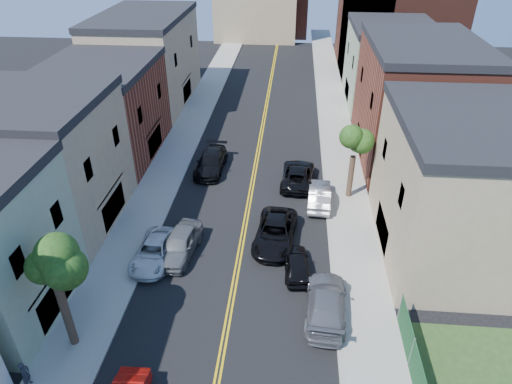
% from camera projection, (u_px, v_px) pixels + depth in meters
% --- Properties ---
extents(sidewalk_left, '(3.20, 100.00, 0.15)m').
position_uv_depth(sidewalk_left, '(183.00, 137.00, 46.17)').
color(sidewalk_left, gray).
rests_on(sidewalk_left, ground).
extents(sidewalk_right, '(3.20, 100.00, 0.15)m').
position_uv_depth(sidewalk_right, '(339.00, 142.00, 45.04)').
color(sidewalk_right, gray).
rests_on(sidewalk_right, ground).
extents(curb_left, '(0.30, 100.00, 0.15)m').
position_uv_depth(curb_left, '(200.00, 137.00, 46.05)').
color(curb_left, gray).
rests_on(curb_left, ground).
extents(curb_right, '(0.30, 100.00, 0.15)m').
position_uv_depth(curb_right, '(322.00, 142.00, 45.16)').
color(curb_right, gray).
rests_on(curb_right, ground).
extents(bldg_left_tan_near, '(9.00, 10.00, 9.00)m').
position_uv_depth(bldg_left_tan_near, '(44.00, 167.00, 31.58)').
color(bldg_left_tan_near, '#998466').
rests_on(bldg_left_tan_near, ground).
extents(bldg_left_brick, '(9.00, 12.00, 8.00)m').
position_uv_depth(bldg_left_brick, '(103.00, 113.00, 41.15)').
color(bldg_left_brick, brown).
rests_on(bldg_left_brick, ground).
extents(bldg_left_tan_far, '(9.00, 16.00, 9.50)m').
position_uv_depth(bldg_left_tan_far, '(147.00, 62.00, 52.60)').
color(bldg_left_tan_far, '#998466').
rests_on(bldg_left_tan_far, ground).
extents(bldg_right_tan, '(9.00, 12.00, 9.00)m').
position_uv_depth(bldg_right_tan, '(461.00, 192.00, 28.72)').
color(bldg_right_tan, '#998466').
rests_on(bldg_right_tan, ground).
extents(bldg_right_brick, '(9.00, 14.00, 10.00)m').
position_uv_depth(bldg_right_brick, '(415.00, 104.00, 40.31)').
color(bldg_right_brick, brown).
rests_on(bldg_right_brick, ground).
extents(bldg_right_palegrn, '(9.00, 12.00, 8.50)m').
position_uv_depth(bldg_right_palegrn, '(389.00, 67.00, 52.55)').
color(bldg_right_palegrn, gray).
rests_on(bldg_right_palegrn, ground).
extents(church, '(16.20, 14.20, 22.60)m').
position_uv_depth(church, '(391.00, 15.00, 63.54)').
color(church, '#4C2319').
rests_on(church, ground).
extents(backdrop_left, '(14.00, 8.00, 12.00)m').
position_uv_depth(backdrop_left, '(256.00, 3.00, 78.30)').
color(backdrop_left, '#998466').
rests_on(backdrop_left, ground).
extents(backdrop_center, '(10.00, 8.00, 10.00)m').
position_uv_depth(backdrop_center, '(280.00, 6.00, 81.92)').
color(backdrop_center, brown).
rests_on(backdrop_center, ground).
extents(tree_left_mid, '(5.20, 5.20, 9.29)m').
position_uv_depth(tree_left_mid, '(46.00, 247.00, 20.74)').
color(tree_left_mid, '#3E2E1F').
rests_on(tree_left_mid, sidewalk_left).
extents(tree_right_far, '(4.40, 4.40, 8.03)m').
position_uv_depth(tree_right_far, '(357.00, 131.00, 33.58)').
color(tree_right_far, '#3E2E1F').
rests_on(tree_right_far, sidewalk_right).
extents(white_pickup, '(2.50, 5.08, 1.39)m').
position_uv_depth(white_pickup, '(154.00, 251.00, 29.68)').
color(white_pickup, silver).
rests_on(white_pickup, ground).
extents(grey_car_left, '(2.65, 5.19, 1.69)m').
position_uv_depth(grey_car_left, '(180.00, 244.00, 30.11)').
color(grey_car_left, '#595D61').
rests_on(grey_car_left, ground).
extents(black_car_left, '(2.51, 5.71, 1.63)m').
position_uv_depth(black_car_left, '(211.00, 162.00, 39.98)').
color(black_car_left, black).
rests_on(black_car_left, ground).
extents(grey_car_right, '(2.69, 5.74, 1.62)m').
position_uv_depth(grey_car_right, '(326.00, 303.00, 25.62)').
color(grey_car_right, '#5C5E64').
rests_on(grey_car_right, ground).
extents(black_car_right, '(1.96, 4.09, 1.35)m').
position_uv_depth(black_car_right, '(297.00, 264.00, 28.66)').
color(black_car_right, black).
rests_on(black_car_right, ground).
extents(silver_car_right, '(1.92, 4.86, 1.57)m').
position_uv_depth(silver_car_right, '(319.00, 195.00, 35.36)').
color(silver_car_right, '#999BA0').
rests_on(silver_car_right, ground).
extents(dark_car_right_far, '(2.93, 5.79, 1.57)m').
position_uv_depth(dark_car_right_far, '(298.00, 175.00, 38.10)').
color(dark_car_right_far, black).
rests_on(dark_car_right_far, ground).
extents(black_suv_lane, '(3.15, 5.96, 1.60)m').
position_uv_depth(black_suv_lane, '(275.00, 233.00, 31.22)').
color(black_suv_lane, black).
rests_on(black_suv_lane, ground).
extents(pedestrian_left, '(0.44, 0.61, 1.55)m').
position_uv_depth(pedestrian_left, '(26.00, 374.00, 21.54)').
color(pedestrian_left, '#27282F').
rests_on(pedestrian_left, sidewalk_left).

